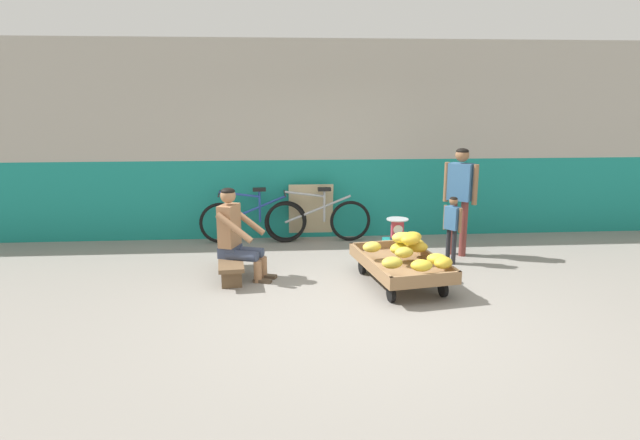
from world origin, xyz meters
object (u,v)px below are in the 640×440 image
(plastic_crate, at_px, (397,250))
(sign_board, at_px, (311,211))
(weighing_scale, at_px, (397,229))
(customer_child, at_px, (452,223))
(low_bench, at_px, (231,262))
(customer_adult, at_px, (460,190))
(vendor_seated, at_px, (236,234))
(bicycle_far_left, at_px, (318,220))
(banana_cart, at_px, (401,265))
(shopping_bag, at_px, (412,262))
(bicycle_near_left, at_px, (253,220))

(plastic_crate, relative_size, sign_board, 0.41)
(weighing_scale, bearing_deg, customer_child, -15.67)
(low_bench, bearing_deg, plastic_crate, 13.83)
(weighing_scale, bearing_deg, customer_adult, 12.24)
(customer_child, bearing_deg, plastic_crate, 164.25)
(customer_child, bearing_deg, weighing_scale, 164.33)
(vendor_seated, xyz_separation_m, plastic_crate, (2.15, 0.58, -0.42))
(sign_board, height_order, customer_adult, customer_adult)
(bicycle_far_left, distance_m, customer_child, 2.16)
(customer_adult, height_order, customer_child, customer_adult)
(bicycle_far_left, bearing_deg, vendor_seated, -124.33)
(vendor_seated, relative_size, bicycle_far_left, 0.69)
(customer_child, bearing_deg, banana_cart, -137.89)
(customer_adult, height_order, shopping_bag, customer_adult)
(vendor_seated, distance_m, weighing_scale, 2.23)
(bicycle_far_left, relative_size, shopping_bag, 6.92)
(banana_cart, bearing_deg, plastic_crate, 80.39)
(low_bench, xyz_separation_m, customer_child, (2.94, 0.35, 0.37))
(sign_board, bearing_deg, plastic_crate, -49.52)
(banana_cart, xyz_separation_m, plastic_crate, (0.17, 0.99, -0.09))
(low_bench, distance_m, bicycle_far_left, 2.04)
(plastic_crate, xyz_separation_m, bicycle_far_left, (-1.02, 1.08, 0.20))
(customer_adult, bearing_deg, vendor_seated, -165.79)
(customer_child, bearing_deg, shopping_bag, -155.58)
(customer_child, distance_m, shopping_bag, 0.80)
(banana_cart, distance_m, low_bench, 2.11)
(sign_board, bearing_deg, customer_child, -39.59)
(plastic_crate, distance_m, bicycle_far_left, 1.50)
(plastic_crate, relative_size, customer_child, 0.39)
(customer_adult, relative_size, shopping_bag, 6.38)
(bicycle_near_left, bearing_deg, plastic_crate, -29.14)
(banana_cart, height_order, sign_board, sign_board)
(banana_cart, distance_m, shopping_bag, 0.59)
(customer_adult, bearing_deg, low_bench, -166.65)
(customer_adult, bearing_deg, weighing_scale, -167.76)
(banana_cart, relative_size, bicycle_near_left, 0.94)
(vendor_seated, xyz_separation_m, customer_adult, (3.07, 0.78, 0.38))
(bicycle_near_left, bearing_deg, banana_cart, -48.73)
(customer_adult, bearing_deg, bicycle_far_left, 155.71)
(banana_cart, height_order, customer_child, customer_child)
(weighing_scale, relative_size, customer_adult, 0.20)
(banana_cart, xyz_separation_m, vendor_seated, (-1.98, 0.41, 0.33))
(weighing_scale, height_order, bicycle_near_left, bicycle_near_left)
(plastic_crate, height_order, customer_adult, customer_adult)
(bicycle_far_left, height_order, customer_child, customer_child)
(bicycle_near_left, bearing_deg, vendor_seated, -94.42)
(low_bench, distance_m, customer_adult, 3.33)
(vendor_seated, distance_m, sign_board, 2.15)
(low_bench, height_order, sign_board, sign_board)
(banana_cart, height_order, vendor_seated, vendor_seated)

